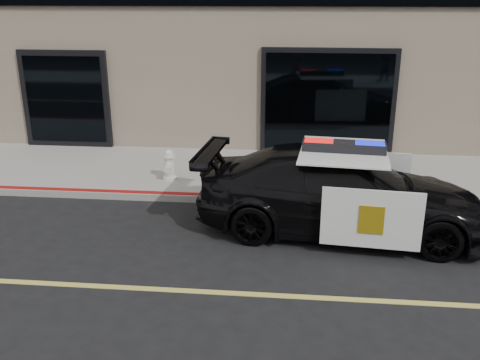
{
  "coord_description": "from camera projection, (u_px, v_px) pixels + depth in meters",
  "views": [
    {
      "loc": [
        -1.92,
        -6.84,
        4.25
      ],
      "look_at": [
        -2.8,
        2.2,
        1.0
      ],
      "focal_mm": 40.0,
      "sensor_mm": 36.0,
      "label": 1
    }
  ],
  "objects": [
    {
      "name": "police_car",
      "position": [
        341.0,
        192.0,
        9.74
      ],
      "size": [
        3.11,
        5.63,
        1.72
      ],
      "color": "black",
      "rests_on": "ground"
    },
    {
      "name": "sidewalk_n",
      "position": [
        371.0,
        177.0,
        12.56
      ],
      "size": [
        60.0,
        3.5,
        0.15
      ],
      "primitive_type": "cube",
      "color": "gray",
      "rests_on": "ground"
    },
    {
      "name": "fire_hydrant",
      "position": [
        169.0,
        165.0,
        12.1
      ],
      "size": [
        0.32,
        0.45,
        0.72
      ],
      "color": "white",
      "rests_on": "sidewalk_n"
    },
    {
      "name": "ground",
      "position": [
        419.0,
        303.0,
        7.66
      ],
      "size": [
        120.0,
        120.0,
        0.0
      ],
      "primitive_type": "plane",
      "color": "black",
      "rests_on": "ground"
    }
  ]
}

